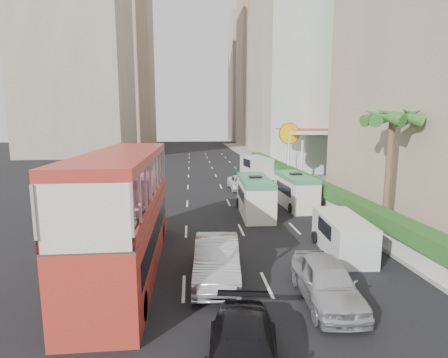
{
  "coord_description": "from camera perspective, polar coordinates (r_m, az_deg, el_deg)",
  "views": [
    {
      "loc": [
        -3.25,
        -14.47,
        6.23
      ],
      "look_at": [
        -1.5,
        4.0,
        3.2
      ],
      "focal_mm": 28.0,
      "sensor_mm": 36.0,
      "label": 1
    }
  ],
  "objects": [
    {
      "name": "panel_van_far",
      "position": [
        40.5,
        5.26,
        2.01
      ],
      "size": [
        3.03,
        5.93,
        2.27
      ],
      "primitive_type": "cube",
      "rotation": [
        0.0,
        0.0,
        0.14
      ],
      "color": "silver",
      "rests_on": "ground"
    },
    {
      "name": "ground_plane",
      "position": [
        16.08,
        6.87,
        -13.59
      ],
      "size": [
        200.0,
        200.0,
        0.0
      ],
      "primitive_type": "plane",
      "color": "black",
      "rests_on": "ground"
    },
    {
      "name": "car_silver_lane_b",
      "position": [
        13.5,
        16.22,
        -18.6
      ],
      "size": [
        2.02,
        4.51,
        1.5
      ],
      "primitive_type": "imported",
      "rotation": [
        0.0,
        0.0,
        -0.06
      ],
      "color": "#B9BBC0",
      "rests_on": "ground"
    },
    {
      "name": "double_decker_bus",
      "position": [
        15.18,
        -15.75,
        -5.18
      ],
      "size": [
        2.5,
        11.0,
        5.06
      ],
      "primitive_type": "cube",
      "color": "#B83125",
      "rests_on": "ground"
    },
    {
      "name": "car_silver_lane_a",
      "position": [
        14.64,
        -1.19,
        -15.91
      ],
      "size": [
        2.07,
        5.04,
        1.62
      ],
      "primitive_type": "imported",
      "rotation": [
        0.0,
        0.0,
        -0.07
      ],
      "color": "#B9BBC0",
      "rests_on": "ground"
    },
    {
      "name": "kerb_wall",
      "position": [
        30.5,
        12.74,
        -1.44
      ],
      "size": [
        0.3,
        44.0,
        1.0
      ],
      "primitive_type": "cube",
      "color": "silver",
      "rests_on": "sidewalk"
    },
    {
      "name": "tower_far_b",
      "position": [
        120.97,
        4.44,
        15.79
      ],
      "size": [
        14.0,
        14.0,
        40.0
      ],
      "primitive_type": "cube",
      "color": "tan",
      "rests_on": "ground"
    },
    {
      "name": "minibus_near",
      "position": [
        23.83,
        5.05,
        -2.8
      ],
      "size": [
        2.09,
        5.74,
        2.52
      ],
      "primitive_type": "cube",
      "rotation": [
        0.0,
        0.0,
        -0.04
      ],
      "color": "silver",
      "rests_on": "ground"
    },
    {
      "name": "panel_van_near",
      "position": [
        17.86,
        18.76,
        -8.65
      ],
      "size": [
        2.14,
        4.55,
        1.76
      ],
      "primitive_type": "cube",
      "rotation": [
        0.0,
        0.0,
        -0.09
      ],
      "color": "silver",
      "rests_on": "ground"
    },
    {
      "name": "tower_left_a",
      "position": [
        75.15,
        -23.31,
        23.82
      ],
      "size": [
        18.0,
        18.0,
        52.0
      ],
      "primitive_type": "cube",
      "color": "tan",
      "rests_on": "ground"
    },
    {
      "name": "minibus_far",
      "position": [
        26.43,
        11.54,
        -1.88
      ],
      "size": [
        1.95,
        5.46,
        2.4
      ],
      "primitive_type": "cube",
      "rotation": [
        0.0,
        0.0,
        0.03
      ],
      "color": "silver",
      "rests_on": "ground"
    },
    {
      "name": "shell_station",
      "position": [
        39.89,
        14.05,
        4.0
      ],
      "size": [
        6.5,
        8.0,
        5.5
      ],
      "primitive_type": "cube",
      "color": "silver",
      "rests_on": "ground"
    },
    {
      "name": "tower_left_b",
      "position": [
        107.45,
        -16.19,
        17.91
      ],
      "size": [
        16.0,
        16.0,
        46.0
      ],
      "primitive_type": "cube",
      "color": "tan",
      "rests_on": "ground"
    },
    {
      "name": "palm_tree",
      "position": [
        21.7,
        25.25,
        0.84
      ],
      "size": [
        0.36,
        0.36,
        6.4
      ],
      "primitive_type": "cylinder",
      "color": "brown",
      "rests_on": "sidewalk"
    },
    {
      "name": "tower_far_a",
      "position": [
        99.82,
        6.71,
        18.31
      ],
      "size": [
        14.0,
        14.0,
        44.0
      ],
      "primitive_type": "cube",
      "color": "tan",
      "rests_on": "ground"
    },
    {
      "name": "hedge",
      "position": [
        30.36,
        12.8,
        0.14
      ],
      "size": [
        1.1,
        44.0,
        0.7
      ],
      "primitive_type": "cube",
      "color": "#2D6626",
      "rests_on": "kerb_wall"
    },
    {
      "name": "van_asset",
      "position": [
        32.8,
        2.78,
        -1.68
      ],
      "size": [
        2.25,
        4.62,
        1.26
      ],
      "primitive_type": "imported",
      "rotation": [
        0.0,
        0.0,
        0.04
      ],
      "color": "silver",
      "rests_on": "ground"
    },
    {
      "name": "sidewalk",
      "position": [
        41.78,
        11.71,
        0.64
      ],
      "size": [
        6.0,
        120.0,
        0.18
      ],
      "primitive_type": "cube",
      "color": "#99968C",
      "rests_on": "ground"
    },
    {
      "name": "tower_mid",
      "position": [
        77.81,
        11.55,
        23.06
      ],
      "size": [
        16.0,
        16.0,
        50.0
      ],
      "primitive_type": "cube",
      "color": "tan",
      "rests_on": "ground"
    }
  ]
}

